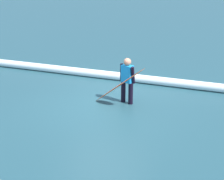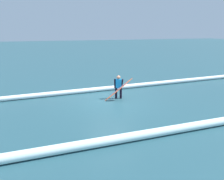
# 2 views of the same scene
# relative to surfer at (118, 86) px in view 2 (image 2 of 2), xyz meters

# --- Properties ---
(ground_plane) EXTENTS (144.14, 144.14, 0.00)m
(ground_plane) POSITION_rel_surfer_xyz_m (0.61, 0.40, -0.78)
(ground_plane) COLOR #244C57
(surfer) EXTENTS (0.50, 0.32, 1.39)m
(surfer) POSITION_rel_surfer_xyz_m (0.00, 0.00, 0.00)
(surfer) COLOR black
(surfer) RESTS_ON ground_plane
(surfboard) EXTENTS (1.68, 0.52, 1.35)m
(surfboard) POSITION_rel_surfer_xyz_m (0.11, 0.36, -0.12)
(surfboard) COLOR #E55926
(surfboard) RESTS_ON ground_plane
(wave_crest_foreground) EXTENTS (22.83, 1.41, 0.29)m
(wave_crest_foreground) POSITION_rel_surfer_xyz_m (0.64, -1.87, -0.63)
(wave_crest_foreground) COLOR white
(wave_crest_foreground) RESTS_ON ground_plane
(wave_crest_midground) EXTENTS (18.18, 0.59, 0.34)m
(wave_crest_midground) POSITION_rel_surfer_xyz_m (2.32, 5.08, -0.61)
(wave_crest_midground) COLOR white
(wave_crest_midground) RESTS_ON ground_plane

